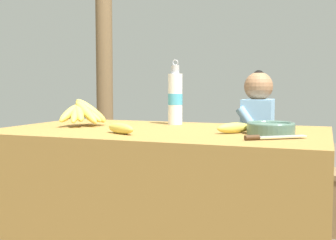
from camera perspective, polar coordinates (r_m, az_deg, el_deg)
The scene contains 11 objects.
market_counter at distance 2.00m, azimuth -1.00°, elevation -12.44°, with size 1.47×0.84×0.78m.
banana_bunch_ripe at distance 2.14m, azimuth -11.34°, elevation 1.05°, with size 0.19×0.28×0.15m.
serving_bowl at distance 1.78m, azimuth 13.74°, elevation -1.02°, with size 0.20×0.20×0.05m.
water_bottle at distance 2.17m, azimuth 0.99°, elevation 3.01°, with size 0.07×0.07×0.33m.
loose_banana_front at distance 1.75m, azimuth -6.43°, elevation -1.14°, with size 0.17×0.12×0.04m.
loose_banana_side at distance 1.78m, azimuth 8.94°, elevation -1.07°, with size 0.15×0.15×0.04m.
knife at distance 1.59m, azimuth 13.29°, elevation -2.26°, with size 0.21×0.17×0.02m.
wooden_bench at distance 3.08m, azimuth 11.21°, elevation -7.41°, with size 1.35×0.32×0.41m.
seated_vendor at distance 3.00m, azimuth 11.20°, elevation -2.18°, with size 0.41×0.40×1.09m.
banana_bunch_green at distance 3.13m, azimuth 5.03°, elevation -4.72°, with size 0.17×0.26×0.12m.
support_post_near at distance 3.75m, azimuth -8.64°, elevation 10.13°, with size 0.14×0.14×2.69m.
Camera 1 is at (0.71, -1.78, 0.97)m, focal length 45.00 mm.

